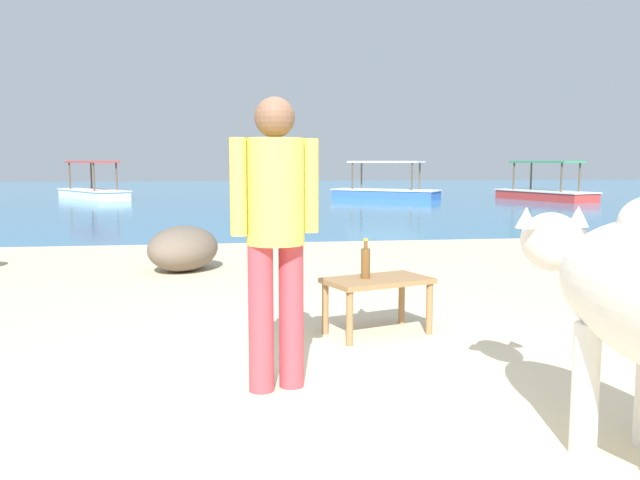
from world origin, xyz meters
TOP-DOWN VIEW (x-y plane):
  - sand_beach at (0.00, 0.00)m, footprint 18.00×14.00m
  - water_surface at (0.00, 22.00)m, footprint 60.00×36.00m
  - low_bench_table at (0.55, 1.34)m, footprint 0.86×0.67m
  - bottle at (0.46, 1.34)m, footprint 0.07×0.07m
  - person_standing at (-0.28, 0.25)m, footprint 0.49×0.32m
  - shore_rock_large at (4.09, 5.15)m, footprint 0.72×0.67m
  - shore_rock_flat at (-1.04, 4.46)m, footprint 1.11×1.22m
  - boat_white at (-5.03, 20.40)m, footprint 2.94×3.72m
  - boat_red at (9.94, 17.48)m, footprint 2.20×3.85m
  - boat_blue at (4.93, 19.10)m, footprint 3.67×3.06m

SIDE VIEW (x-z plane):
  - water_surface at x=0.00m, z-range -0.01..0.01m
  - sand_beach at x=0.00m, z-range 0.00..0.04m
  - shore_rock_large at x=4.09m, z-range 0.04..0.45m
  - boat_white at x=-5.03m, z-range -0.35..0.94m
  - boat_red at x=9.94m, z-range -0.35..0.94m
  - boat_blue at x=4.93m, z-range -0.35..0.94m
  - shore_rock_flat at x=-1.04m, z-range 0.04..0.56m
  - low_bench_table at x=0.55m, z-range 0.18..0.60m
  - bottle at x=0.46m, z-range 0.43..0.73m
  - person_standing at x=-0.28m, z-range 0.18..1.80m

